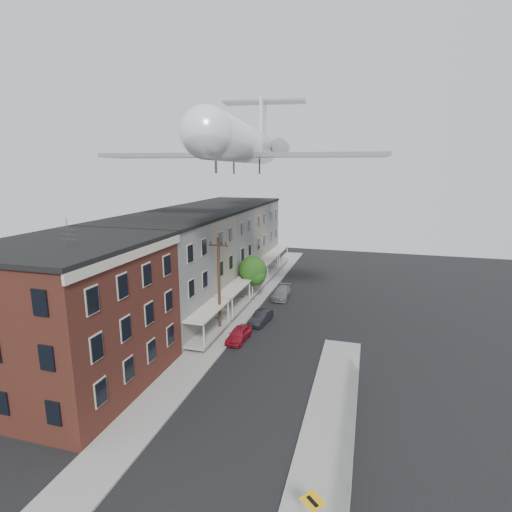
{
  "coord_description": "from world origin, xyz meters",
  "views": [
    {
      "loc": [
        7.08,
        -14.29,
        14.97
      ],
      "look_at": [
        0.33,
        9.35,
        9.54
      ],
      "focal_mm": 28.0,
      "sensor_mm": 36.0,
      "label": 1
    }
  ],
  "objects": [
    {
      "name": "ground",
      "position": [
        0.0,
        0.0,
        0.0
      ],
      "size": [
        120.0,
        120.0,
        0.0
      ],
      "primitive_type": "plane",
      "color": "black",
      "rests_on": "ground"
    },
    {
      "name": "sidewalk_left",
      "position": [
        -5.5,
        24.0,
        0.06
      ],
      "size": [
        3.0,
        62.0,
        0.12
      ],
      "primitive_type": "cube",
      "color": "gray",
      "rests_on": "ground"
    },
    {
      "name": "sidewalk_right",
      "position": [
        5.5,
        6.0,
        0.06
      ],
      "size": [
        3.0,
        26.0,
        0.12
      ],
      "primitive_type": "cube",
      "color": "gray",
      "rests_on": "ground"
    },
    {
      "name": "curb_left",
      "position": [
        -4.05,
        24.0,
        0.07
      ],
      "size": [
        0.15,
        62.0,
        0.14
      ],
      "primitive_type": "cube",
      "color": "gray",
      "rests_on": "ground"
    },
    {
      "name": "curb_right",
      "position": [
        4.05,
        6.0,
        0.07
      ],
      "size": [
        0.15,
        26.0,
        0.14
      ],
      "primitive_type": "cube",
      "color": "gray",
      "rests_on": "ground"
    },
    {
      "name": "corner_building",
      "position": [
        -12.0,
        7.0,
        5.16
      ],
      "size": [
        10.31,
        12.3,
        12.15
      ],
      "color": "#3C1B13",
      "rests_on": "ground"
    },
    {
      "name": "row_house_a",
      "position": [
        -11.96,
        16.5,
        5.13
      ],
      "size": [
        11.98,
        7.0,
        10.3
      ],
      "color": "slate",
      "rests_on": "ground"
    },
    {
      "name": "row_house_b",
      "position": [
        -11.96,
        23.5,
        5.13
      ],
      "size": [
        11.98,
        7.0,
        10.3
      ],
      "color": "#74695C",
      "rests_on": "ground"
    },
    {
      "name": "row_house_c",
      "position": [
        -11.96,
        30.5,
        5.13
      ],
      "size": [
        11.98,
        7.0,
        10.3
      ],
      "color": "slate",
      "rests_on": "ground"
    },
    {
      "name": "row_house_d",
      "position": [
        -11.96,
        37.5,
        5.13
      ],
      "size": [
        11.98,
        7.0,
        10.3
      ],
      "color": "#74695C",
      "rests_on": "ground"
    },
    {
      "name": "row_house_e",
      "position": [
        -11.96,
        44.5,
        5.13
      ],
      "size": [
        11.98,
        7.0,
        10.3
      ],
      "color": "slate",
      "rests_on": "ground"
    },
    {
      "name": "chainlink_fence",
      "position": [
        7.0,
        5.0,
        1.0
      ],
      "size": [
        0.06,
        18.06,
        1.9
      ],
      "color": "gray",
      "rests_on": "ground"
    },
    {
      "name": "warning_sign",
      "position": [
        5.6,
        -1.03,
        1.88
      ],
      "size": [
        1.1,
        0.11,
        2.8
      ],
      "color": "#515156",
      "rests_on": "ground"
    },
    {
      "name": "utility_pole",
      "position": [
        -5.6,
        18.0,
        4.67
      ],
      "size": [
        1.8,
        0.26,
        9.0
      ],
      "color": "black",
      "rests_on": "ground"
    },
    {
      "name": "street_tree",
      "position": [
        -5.27,
        27.92,
        3.45
      ],
      "size": [
        3.22,
        3.2,
        5.2
      ],
      "color": "black",
      "rests_on": "ground"
    },
    {
      "name": "car_near",
      "position": [
        -3.42,
        16.92,
        0.62
      ],
      "size": [
        1.69,
        3.75,
        1.25
      ],
      "primitive_type": "imported",
      "rotation": [
        0.0,
        0.0,
        -0.06
      ],
      "color": "maroon",
      "rests_on": "ground"
    },
    {
      "name": "car_mid",
      "position": [
        -2.6,
        21.42,
        0.61
      ],
      "size": [
        1.76,
        3.85,
        1.22
      ],
      "primitive_type": "imported",
      "rotation": [
        0.0,
        0.0,
        -0.13
      ],
      "color": "black",
      "rests_on": "ground"
    },
    {
      "name": "car_far",
      "position": [
        -2.35,
        29.67,
        0.64
      ],
      "size": [
        1.91,
        4.48,
        1.29
      ],
      "primitive_type": "imported",
      "rotation": [
        0.0,
        0.0,
        0.02
      ],
      "color": "slate",
      "rests_on": "ground"
    },
    {
      "name": "airplane",
      "position": [
        -4.59,
        23.05,
        17.19
      ],
      "size": [
        25.64,
        29.28,
        8.43
      ],
      "color": "white",
      "rests_on": "ground"
    }
  ]
}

